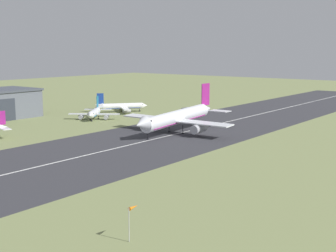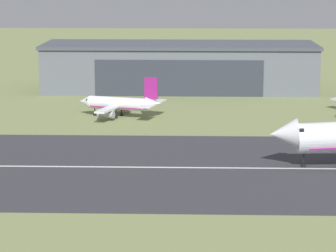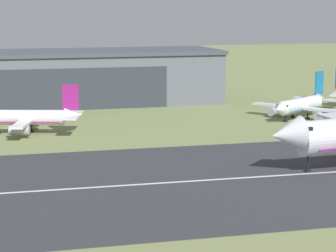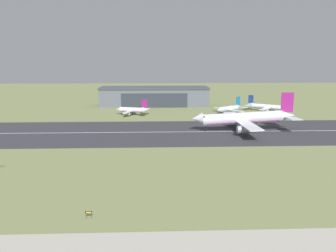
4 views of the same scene
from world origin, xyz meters
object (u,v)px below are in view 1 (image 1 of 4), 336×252
(airplane_landing, at_px, (177,118))
(airplane_parked_east, at_px, (122,106))
(airplane_parked_far_east, at_px, (94,113))
(windsock_pole, at_px, (133,209))

(airplane_landing, relative_size, airplane_parked_east, 1.92)
(airplane_parked_far_east, relative_size, windsock_pole, 3.63)
(airplane_landing, xyz_separation_m, airplane_parked_far_east, (4.76, 48.71, -2.74))
(airplane_landing, bearing_deg, airplane_parked_east, 61.78)
(airplane_parked_east, height_order, airplane_parked_far_east, airplane_parked_far_east)
(windsock_pole, bearing_deg, airplane_parked_far_east, 49.10)
(airplane_landing, distance_m, airplane_parked_far_east, 49.02)
(airplane_landing, xyz_separation_m, windsock_pole, (-83.35, -53.00, -0.47))
(airplane_landing, height_order, airplane_parked_far_east, airplane_landing)
(airplane_parked_east, bearing_deg, airplane_landing, -118.22)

